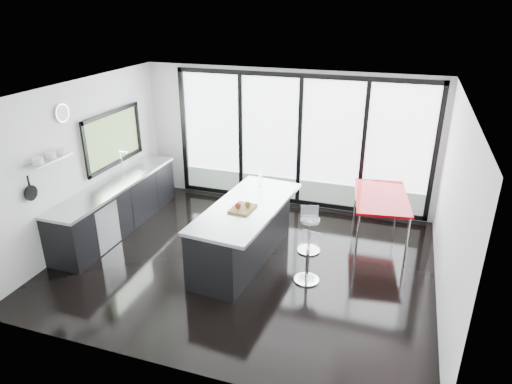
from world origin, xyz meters
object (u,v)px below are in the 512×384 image
(island, at_px, (243,231))
(bar_stool_far, at_px, (309,235))
(red_table, at_px, (379,217))
(bar_stool_near, at_px, (307,263))

(island, distance_m, bar_stool_far, 1.17)
(bar_stool_far, height_order, red_table, red_table)
(bar_stool_far, bearing_deg, bar_stool_near, -96.88)
(island, relative_size, red_table, 1.61)
(bar_stool_near, distance_m, red_table, 1.96)
(island, relative_size, bar_stool_near, 4.08)
(bar_stool_far, xyz_separation_m, red_table, (1.08, 0.84, 0.11))
(island, xyz_separation_m, bar_stool_far, (1.00, 0.58, -0.20))
(bar_stool_near, bearing_deg, red_table, 72.89)
(island, height_order, bar_stool_far, island)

